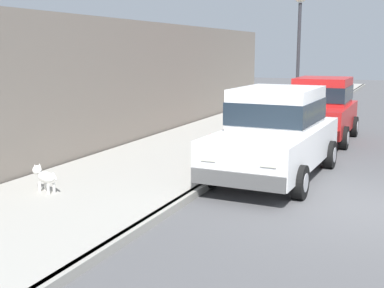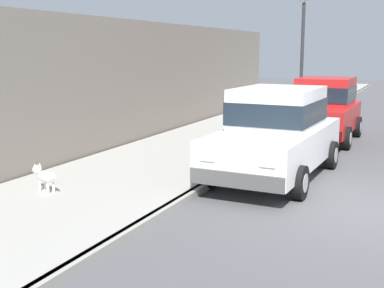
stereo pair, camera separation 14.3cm
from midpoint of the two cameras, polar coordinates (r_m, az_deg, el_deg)
ground_plane at (r=9.36m, az=19.48°, el=-6.99°), size 80.00×80.00×0.00m
curb at (r=10.04m, az=0.95°, el=-4.78°), size 0.16×64.00×0.14m
sidewalk at (r=10.84m, az=-7.87°, el=-3.74°), size 3.60×64.00×0.14m
car_white_sedan at (r=11.05m, az=8.94°, el=1.35°), size 2.15×4.66×1.92m
car_red_hatchback at (r=15.93m, az=13.93°, el=3.91°), size 1.97×3.81×1.88m
dog_white at (r=9.79m, az=-16.51°, el=-3.45°), size 0.74×0.33×0.49m
fire_hydrant at (r=11.46m, az=1.76°, el=-0.78°), size 0.34×0.24×0.72m
street_lamp at (r=19.19m, az=11.57°, el=10.84°), size 0.36×0.36×4.42m
building_facade at (r=16.22m, az=-4.51°, el=7.07°), size 0.50×20.00×3.52m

